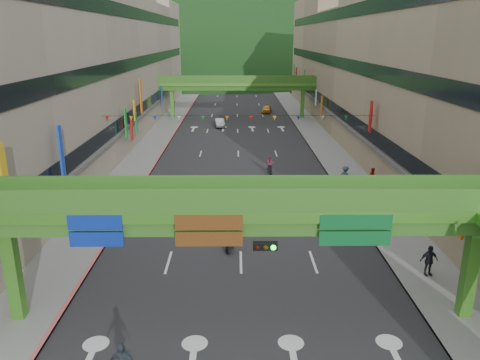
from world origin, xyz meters
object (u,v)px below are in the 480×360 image
object	(u,v)px
scooter_rider_near	(229,237)
car_silver	(220,123)
car_yellow	(267,109)
pedestrian_red	(373,179)
overpass_near	(263,226)
scooter_rider_mid	(270,165)

from	to	relation	value
scooter_rider_near	car_silver	size ratio (longest dim) A/B	0.51
car_yellow	pedestrian_red	world-z (taller)	pedestrian_red
car_silver	car_yellow	xyz separation A→B (m)	(8.16, 13.91, 0.07)
scooter_rider_near	pedestrian_red	world-z (taller)	scooter_rider_near
overpass_near	car_silver	world-z (taller)	overpass_near
pedestrian_red	car_silver	bearing A→B (deg)	116.20
scooter_rider_mid	car_yellow	distance (m)	39.82
scooter_rider_near	scooter_rider_mid	world-z (taller)	scooter_rider_near
scooter_rider_near	car_silver	xyz separation A→B (m)	(-2.03, 43.61, -0.28)
overpass_near	scooter_rider_near	bearing A→B (deg)	101.46
scooter_rider_mid	car_yellow	size ratio (longest dim) A/B	0.45
overpass_near	scooter_rider_mid	bearing A→B (deg)	85.07
car_silver	scooter_rider_mid	bearing A→B (deg)	-85.19
car_silver	pedestrian_red	world-z (taller)	pedestrian_red
car_yellow	pedestrian_red	size ratio (longest dim) A/B	2.22
overpass_near	car_yellow	world-z (taller)	overpass_near
scooter_rider_mid	car_yellow	xyz separation A→B (m)	(2.20, 39.76, -0.23)
overpass_near	pedestrian_red	distance (m)	24.24
overpass_near	car_yellow	distance (m)	66.13
scooter_rider_near	car_yellow	world-z (taller)	scooter_rider_near
pedestrian_red	overpass_near	bearing A→B (deg)	-117.86
scooter_rider_near	overpass_near	bearing A→B (deg)	-78.54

